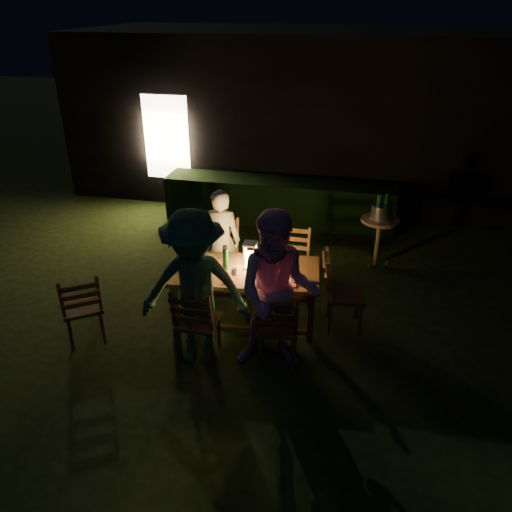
% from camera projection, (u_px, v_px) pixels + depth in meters
% --- Properties ---
extents(garden_envelope, '(40.00, 40.00, 3.20)m').
position_uv_depth(garden_envelope, '(322.00, 112.00, 10.69)').
color(garden_envelope, black).
rests_on(garden_envelope, ground).
extents(dining_table, '(1.90, 1.10, 0.76)m').
position_uv_depth(dining_table, '(246.00, 275.00, 6.21)').
color(dining_table, '#432816').
rests_on(dining_table, ground).
extents(chair_near_left, '(0.46, 0.50, 1.02)m').
position_uv_depth(chair_near_left, '(199.00, 334.00, 5.75)').
color(chair_near_left, '#432816').
rests_on(chair_near_left, ground).
extents(chair_near_right, '(0.52, 0.55, 1.02)m').
position_uv_depth(chair_near_right, '(277.00, 339.00, 5.66)').
color(chair_near_right, '#432816').
rests_on(chair_near_right, ground).
extents(chair_far_left, '(0.52, 0.55, 1.06)m').
position_uv_depth(chair_far_left, '(221.00, 269.00, 7.10)').
color(chair_far_left, '#432816').
rests_on(chair_far_left, ground).
extents(chair_far_right, '(0.44, 0.47, 0.97)m').
position_uv_depth(chair_far_right, '(292.00, 274.00, 7.02)').
color(chair_far_right, '#432816').
rests_on(chair_far_right, ground).
extents(chair_end, '(0.56, 0.53, 1.05)m').
position_uv_depth(chair_end, '(343.00, 305.00, 6.26)').
color(chair_end, '#432816').
rests_on(chair_end, ground).
extents(chair_spare, '(0.65, 0.66, 1.01)m').
position_uv_depth(chair_spare, '(84.00, 319.00, 6.02)').
color(chair_spare, '#432816').
rests_on(chair_spare, ground).
extents(person_house_side, '(0.58, 0.42, 1.49)m').
position_uv_depth(person_house_side, '(221.00, 240.00, 6.95)').
color(person_house_side, beige).
rests_on(person_house_side, ground).
extents(person_opp_right, '(0.99, 0.81, 1.88)m').
position_uv_depth(person_opp_right, '(278.00, 294.00, 5.33)').
color(person_opp_right, '#D592C1').
rests_on(person_opp_right, ground).
extents(person_opp_left, '(1.27, 0.82, 1.86)m').
position_uv_depth(person_opp_left, '(195.00, 290.00, 5.42)').
color(person_opp_left, '#2E5D3F').
rests_on(person_opp_left, ground).
extents(lantern, '(0.16, 0.16, 0.35)m').
position_uv_depth(lantern, '(250.00, 257.00, 6.15)').
color(lantern, white).
rests_on(lantern, dining_table).
extents(plate_far_left, '(0.25, 0.25, 0.01)m').
position_uv_depth(plate_far_left, '(205.00, 259.00, 6.42)').
color(plate_far_left, white).
rests_on(plate_far_left, dining_table).
extents(plate_near_left, '(0.25, 0.25, 0.01)m').
position_uv_depth(plate_near_left, '(198.00, 276.00, 6.03)').
color(plate_near_left, white).
rests_on(plate_near_left, dining_table).
extents(plate_far_right, '(0.25, 0.25, 0.01)m').
position_uv_depth(plate_far_right, '(283.00, 263.00, 6.33)').
color(plate_far_right, white).
rests_on(plate_far_right, dining_table).
extents(plate_near_right, '(0.25, 0.25, 0.01)m').
position_uv_depth(plate_near_right, '(281.00, 280.00, 5.94)').
color(plate_near_right, white).
rests_on(plate_near_right, dining_table).
extents(wineglass_a, '(0.06, 0.06, 0.18)m').
position_uv_depth(wineglass_a, '(225.00, 252.00, 6.41)').
color(wineglass_a, '#59070F').
rests_on(wineglass_a, dining_table).
extents(wineglass_b, '(0.06, 0.06, 0.18)m').
position_uv_depth(wineglass_b, '(186.00, 265.00, 6.10)').
color(wineglass_b, '#59070F').
rests_on(wineglass_b, dining_table).
extents(wineglass_c, '(0.06, 0.06, 0.18)m').
position_uv_depth(wineglass_c, '(268.00, 276.00, 5.86)').
color(wineglass_c, '#59070F').
rests_on(wineglass_c, dining_table).
extents(wineglass_d, '(0.06, 0.06, 0.18)m').
position_uv_depth(wineglass_d, '(296.00, 259.00, 6.24)').
color(wineglass_d, '#59070F').
rests_on(wineglass_d, dining_table).
extents(wineglass_e, '(0.06, 0.06, 0.18)m').
position_uv_depth(wineglass_e, '(234.00, 275.00, 5.88)').
color(wineglass_e, silver).
rests_on(wineglass_e, dining_table).
extents(bottle_table, '(0.07, 0.07, 0.28)m').
position_uv_depth(bottle_table, '(225.00, 259.00, 6.14)').
color(bottle_table, '#0F471E').
rests_on(bottle_table, dining_table).
extents(napkin_left, '(0.18, 0.14, 0.01)m').
position_uv_depth(napkin_left, '(230.00, 282.00, 5.91)').
color(napkin_left, red).
rests_on(napkin_left, dining_table).
extents(napkin_right, '(0.18, 0.14, 0.01)m').
position_uv_depth(napkin_right, '(289.00, 284.00, 5.86)').
color(napkin_right, red).
rests_on(napkin_right, dining_table).
extents(phone, '(0.14, 0.07, 0.01)m').
position_uv_depth(phone, '(191.00, 279.00, 5.97)').
color(phone, black).
rests_on(phone, dining_table).
extents(side_table, '(0.58, 0.58, 0.78)m').
position_uv_depth(side_table, '(380.00, 224.00, 7.59)').
color(side_table, olive).
rests_on(side_table, ground).
extents(ice_bucket, '(0.30, 0.30, 0.22)m').
position_uv_depth(ice_bucket, '(381.00, 212.00, 7.49)').
color(ice_bucket, '#A5A8AD').
rests_on(ice_bucket, side_table).
extents(bottle_bucket_a, '(0.07, 0.07, 0.32)m').
position_uv_depth(bottle_bucket_a, '(378.00, 210.00, 7.45)').
color(bottle_bucket_a, '#0F471E').
rests_on(bottle_bucket_a, side_table).
extents(bottle_bucket_b, '(0.07, 0.07, 0.32)m').
position_uv_depth(bottle_bucket_b, '(385.00, 208.00, 7.50)').
color(bottle_bucket_b, '#0F471E').
rests_on(bottle_bucket_b, side_table).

